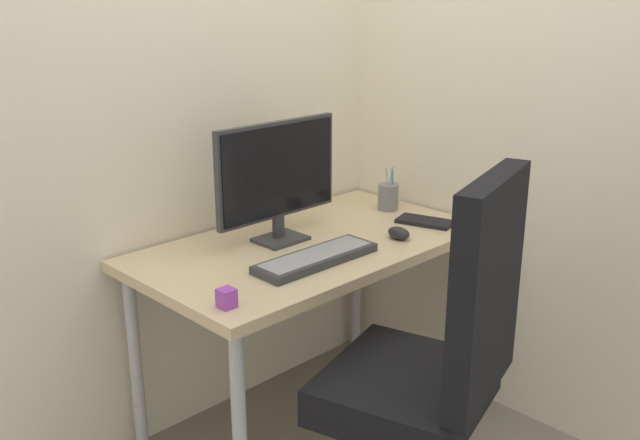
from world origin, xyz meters
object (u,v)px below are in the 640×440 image
keyboard (316,258)px  notebook (425,222)px  monitor (278,174)px  pen_holder (388,197)px  mouse (399,233)px  office_chair (436,358)px  desk_clamp_accessory (227,298)px

keyboard → notebook: 0.57m
monitor → pen_holder: (0.56, -0.03, -0.19)m
mouse → pen_holder: size_ratio=0.51×
office_chair → pen_holder: bearing=49.0°
pen_holder → office_chair: bearing=-131.0°
monitor → notebook: size_ratio=2.49×
keyboard → mouse: 0.37m
notebook → desk_clamp_accessory: 0.99m
monitor → pen_holder: bearing=-3.2°
mouse → desk_clamp_accessory: bearing=-176.7°
mouse → notebook: size_ratio=0.44×
office_chair → desk_clamp_accessory: (-0.42, 0.41, 0.19)m
keyboard → pen_holder: 0.65m
office_chair → notebook: office_chair is taller
keyboard → notebook: size_ratio=2.16×
mouse → desk_clamp_accessory: 0.78m
office_chair → mouse: size_ratio=12.55×
keyboard → mouse: mouse is taller
monitor → mouse: monitor is taller
mouse → desk_clamp_accessory: desk_clamp_accessory is taller
keyboard → mouse: (0.37, -0.04, 0.01)m
monitor → notebook: (0.52, -0.25, -0.23)m
mouse → pen_holder: (0.25, 0.26, 0.03)m
office_chair → mouse: 0.60m
keyboard → desk_clamp_accessory: (-0.42, -0.07, 0.01)m
pen_holder → desk_clamp_accessory: bearing=-164.4°
office_chair → desk_clamp_accessory: size_ratio=20.47×
monitor → desk_clamp_accessory: 0.61m
mouse → keyboard: bearing=174.5°
mouse → desk_clamp_accessory: (-0.78, -0.03, 0.01)m
pen_holder → desk_clamp_accessory: (-1.03, -0.29, -0.03)m
pen_holder → desk_clamp_accessory: size_ratio=3.20×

